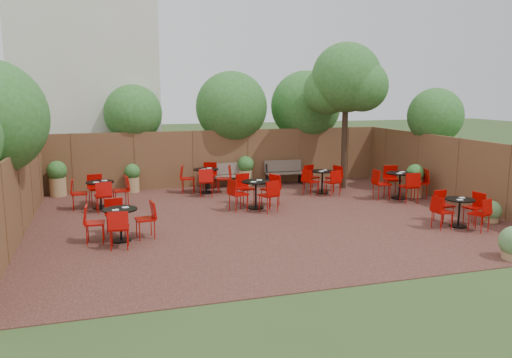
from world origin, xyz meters
name	(u,v)px	position (x,y,z in m)	size (l,w,h in m)	color
ground	(266,219)	(0.00, 0.00, 0.00)	(80.00, 80.00, 0.00)	#354F23
courtyard_paving	(266,218)	(0.00, 0.00, 0.01)	(12.00, 10.00, 0.02)	#351915
fence_back	(222,158)	(0.00, 5.00, 1.00)	(12.00, 0.08, 2.00)	brown
fence_left	(18,195)	(-6.00, 0.00, 1.00)	(0.08, 10.00, 2.00)	brown
fence_right	(457,171)	(6.00, 0.00, 1.00)	(0.08, 10.00, 2.00)	brown
neighbour_building	(87,74)	(-4.50, 8.00, 4.00)	(5.00, 4.00, 8.00)	beige
overhang_foliage	(189,112)	(-1.46, 3.33, 2.72)	(15.33, 10.56, 2.68)	#286320
courtyard_tree	(346,82)	(3.90, 3.25, 3.65)	(2.58, 2.48, 4.97)	black
park_bench_left	(225,175)	(-0.01, 4.62, 0.45)	(1.37, 0.46, 0.84)	brown
park_bench_right	(284,172)	(2.20, 4.62, 0.46)	(1.41, 0.53, 0.86)	brown
bistro_tables	(267,191)	(0.45, 1.30, 0.47)	(10.68, 7.65, 0.95)	black
planters	(208,176)	(-0.78, 3.83, 0.60)	(11.52, 4.09, 1.14)	#A27D51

